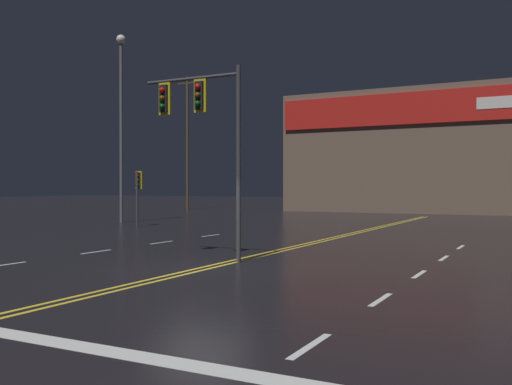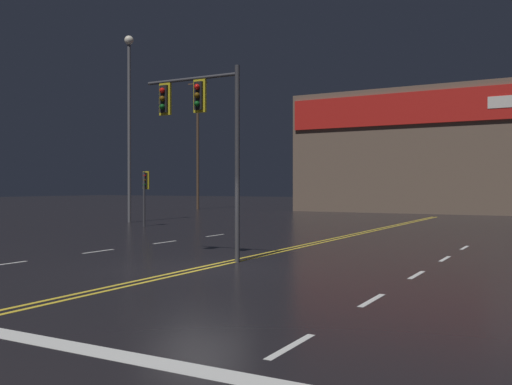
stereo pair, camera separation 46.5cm
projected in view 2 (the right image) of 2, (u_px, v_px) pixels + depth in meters
ground_plane at (198, 269)px, 15.06m from camera, size 200.00×200.00×0.00m
road_markings at (201, 279)px, 13.35m from camera, size 15.76×60.00×0.01m
traffic_signal_median at (199, 116)px, 17.05m from camera, size 3.32×0.36×5.69m
traffic_signal_corner_northwest at (145, 186)px, 31.50m from camera, size 0.42×0.36×3.04m
streetlight_median_approach at (129, 106)px, 34.87m from camera, size 0.56×0.56×11.43m
building_backdrop at (457, 152)px, 49.14m from camera, size 26.63×10.23×10.36m
utility_pole_row at (390, 141)px, 46.47m from camera, size 46.78×0.26×12.90m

